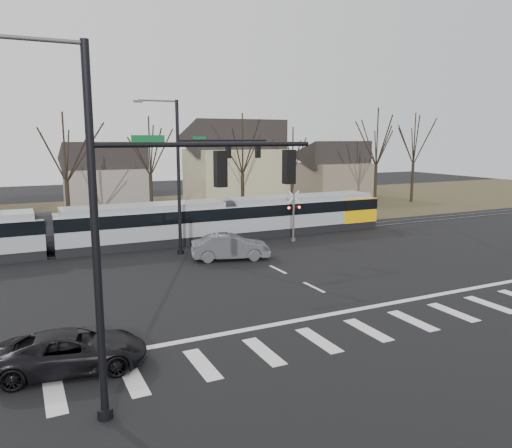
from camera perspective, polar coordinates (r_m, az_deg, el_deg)
name	(u,v)px	position (r m, az deg, el deg)	size (l,w,h in m)	color
ground	(336,298)	(25.10, 9.11, -8.36)	(140.00, 140.00, 0.00)	black
grass_verge	(161,212)	(53.85, -10.75, 1.36)	(140.00, 28.00, 0.01)	#38331E
crosswalk	(391,325)	(22.15, 15.14, -11.09)	(27.00, 2.60, 0.01)	silver
stop_line	(358,309)	(23.73, 11.62, -9.51)	(28.00, 0.35, 0.01)	silver
lane_dashes	(217,239)	(38.84, -4.52, -1.74)	(0.18, 30.00, 0.01)	silver
rail_pair	(218,239)	(38.65, -4.41, -1.76)	(90.00, 1.52, 0.06)	#59595E
tram	(143,224)	(36.89, -12.80, 0.04)	(40.23, 2.99, 3.05)	gray
sedan	(230,247)	(32.29, -2.94, -2.62)	(5.30, 3.09, 1.65)	#4F5056
suv	(72,351)	(18.47, -20.26, -13.44)	(5.19, 2.96, 1.37)	black
signal_pole_near_left	(154,214)	(14.04, -11.56, 1.07)	(9.28, 0.44, 10.20)	black
signal_pole_far	(201,169)	(34.00, -6.28, 6.26)	(9.28, 0.44, 10.20)	black
rail_crossing_signal	(294,217)	(37.80, 4.31, 0.83)	(1.08, 0.36, 4.00)	#59595B
tree_row	(197,167)	(48.21, -6.74, 6.46)	(59.20, 7.20, 10.00)	black
house_b	(105,174)	(56.28, -16.90, 5.53)	(8.64, 7.56, 7.65)	gray
house_c	(235,160)	(57.26, -2.41, 7.28)	(10.80, 8.64, 10.10)	tan
house_d	(334,167)	(66.41, 8.92, 6.43)	(8.64, 7.56, 7.65)	#6B5E4F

